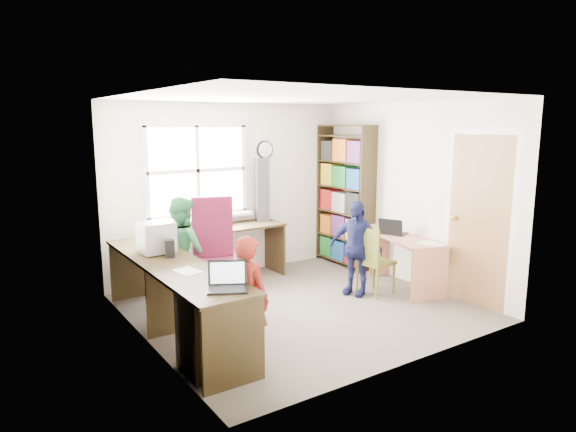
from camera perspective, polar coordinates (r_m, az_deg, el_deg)
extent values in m
cube|color=#4C443C|center=(6.11, 1.32, -10.19)|extent=(3.60, 3.40, 0.02)
cube|color=white|center=(5.73, 1.42, 13.13)|extent=(3.60, 3.40, 0.02)
cube|color=silver|center=(7.25, -6.41, 2.89)|extent=(3.60, 0.02, 2.40)
cube|color=silver|center=(4.53, 13.88, -1.83)|extent=(3.60, 0.02, 2.40)
cube|color=silver|center=(5.00, -15.89, -0.79)|extent=(0.02, 3.40, 2.40)
cube|color=silver|center=(6.98, 13.64, 2.38)|extent=(0.02, 3.40, 2.40)
cube|color=white|center=(6.98, -10.03, 4.99)|extent=(1.40, 0.01, 1.20)
cube|color=white|center=(6.98, -10.01, 4.99)|extent=(1.48, 0.04, 1.28)
cube|color=#9C6D43|center=(6.34, 20.38, -0.60)|extent=(0.02, 0.82, 2.00)
sphere|color=gold|center=(6.51, 17.85, -0.18)|extent=(0.07, 0.07, 0.07)
cylinder|color=black|center=(7.44, -2.59, 7.39)|extent=(0.26, 0.03, 0.26)
cylinder|color=white|center=(7.42, -2.52, 7.38)|extent=(0.22, 0.01, 0.22)
cube|color=#332714|center=(5.29, -12.78, -5.21)|extent=(0.60, 2.70, 0.03)
cube|color=#332714|center=(6.96, -7.07, -1.32)|extent=(1.65, 0.56, 0.03)
cube|color=#332714|center=(5.40, -12.62, -9.05)|extent=(0.56, 0.03, 0.72)
cube|color=#332714|center=(4.28, -6.02, -14.16)|extent=(0.56, 0.03, 0.72)
cube|color=#332714|center=(6.60, -16.78, -5.68)|extent=(0.56, 0.03, 0.72)
cube|color=#332714|center=(7.42, -1.47, -3.47)|extent=(0.03, 0.52, 0.72)
cube|color=#332714|center=(4.58, -8.22, -12.49)|extent=(0.54, 0.45, 0.72)
cube|color=tan|center=(6.83, 13.11, -2.44)|extent=(0.84, 1.26, 0.03)
cube|color=tan|center=(6.45, 15.46, -6.36)|extent=(0.48, 0.17, 0.64)
cube|color=tan|center=(7.38, 10.86, -4.06)|extent=(0.48, 0.17, 0.64)
cube|color=#332714|center=(7.37, 8.87, 1.77)|extent=(0.30, 0.02, 2.10)
cube|color=#332714|center=(8.13, 4.11, 2.66)|extent=(0.30, 0.02, 2.10)
cube|color=#332714|center=(7.66, 6.53, 9.95)|extent=(0.30, 1.00, 0.02)
cube|color=#332714|center=(7.94, 6.23, -4.85)|extent=(0.30, 1.00, 0.02)
cube|color=#332714|center=(7.85, 6.29, -2.32)|extent=(0.30, 1.00, 0.02)
cube|color=#332714|center=(7.78, 6.34, 0.41)|extent=(0.30, 1.00, 0.02)
cube|color=#332714|center=(7.72, 6.40, 3.19)|extent=(0.30, 1.00, 0.02)
cube|color=#332714|center=(7.69, 6.45, 6.01)|extent=(0.30, 1.00, 0.02)
cube|color=#332714|center=(7.67, 6.51, 8.84)|extent=(0.30, 1.00, 0.02)
cube|color=#A21718|center=(7.68, 7.69, -4.27)|extent=(0.25, 0.28, 0.27)
cube|color=#174A8B|center=(7.91, 6.16, -3.74)|extent=(0.25, 0.30, 0.29)
cube|color=#1B742A|center=(8.14, 4.81, -3.27)|extent=(0.25, 0.26, 0.30)
cube|color=gold|center=(7.60, 7.76, -1.52)|extent=(0.25, 0.28, 0.30)
cube|color=#652E74|center=(7.83, 6.22, -1.06)|extent=(0.25, 0.30, 0.32)
cube|color=#D16117|center=(8.06, 4.85, -0.84)|extent=(0.25, 0.26, 0.29)
cube|color=black|center=(7.53, 7.83, 1.38)|extent=(0.25, 0.28, 0.32)
cube|color=#B9B9AE|center=(7.77, 6.27, 1.56)|extent=(0.25, 0.30, 0.29)
cube|color=#A21718|center=(8.00, 4.89, 1.90)|extent=(0.25, 0.26, 0.30)
cube|color=#174A8B|center=(7.48, 7.90, 4.12)|extent=(0.25, 0.28, 0.29)
cube|color=#1B742A|center=(7.72, 6.33, 4.41)|extent=(0.25, 0.30, 0.30)
cube|color=gold|center=(7.95, 4.94, 4.67)|extent=(0.25, 0.26, 0.32)
cube|color=#652E74|center=(7.45, 7.97, 7.09)|extent=(0.25, 0.28, 0.30)
cube|color=#D16117|center=(7.69, 6.38, 7.29)|extent=(0.25, 0.30, 0.32)
cube|color=black|center=(7.92, 4.98, 7.28)|extent=(0.25, 0.26, 0.29)
cylinder|color=black|center=(6.06, -7.88, -10.02)|extent=(0.75, 0.75, 0.05)
cylinder|color=black|center=(5.98, -7.94, -7.82)|extent=(0.08, 0.08, 0.45)
cube|color=#571029|center=(5.91, -8.00, -5.46)|extent=(0.62, 0.62, 0.10)
cube|color=#571029|center=(6.04, -8.41, -1.18)|extent=(0.47, 0.22, 0.70)
cylinder|color=brown|center=(6.37, 9.88, -7.46)|extent=(0.04, 0.04, 0.40)
cylinder|color=brown|center=(6.61, 11.67, -6.85)|extent=(0.04, 0.04, 0.40)
cylinder|color=brown|center=(6.56, 7.68, -6.85)|extent=(0.04, 0.04, 0.40)
cylinder|color=brown|center=(6.80, 9.50, -6.29)|extent=(0.04, 0.04, 0.40)
cube|color=brown|center=(6.52, 9.74, -5.09)|extent=(0.42, 0.42, 0.04)
cube|color=brown|center=(6.34, 8.82, -3.34)|extent=(0.07, 0.36, 0.45)
cube|color=#959599|center=(5.70, -14.33, -3.92)|extent=(0.26, 0.21, 0.02)
cube|color=#959599|center=(5.66, -14.41, -2.27)|extent=(0.35, 0.32, 0.33)
cube|color=#3F72F2|center=(5.72, -12.78, -2.07)|extent=(0.01, 0.27, 0.24)
cube|color=black|center=(4.36, -6.75, -8.09)|extent=(0.40, 0.37, 0.02)
cube|color=black|center=(4.44, -6.75, -6.25)|extent=(0.32, 0.21, 0.22)
cube|color=white|center=(4.43, -6.75, -6.28)|extent=(0.27, 0.17, 0.18)
cube|color=black|center=(7.01, 11.66, -1.88)|extent=(0.35, 0.39, 0.02)
cube|color=black|center=(6.87, 11.32, -1.19)|extent=(0.18, 0.32, 0.21)
cube|color=#3F72F2|center=(6.88, 11.35, -1.18)|extent=(0.15, 0.28, 0.17)
cube|color=black|center=(5.47, -13.01, -3.55)|extent=(0.11, 0.11, 0.19)
cube|color=black|center=(5.96, -15.33, -2.48)|extent=(0.12, 0.12, 0.19)
cube|color=black|center=(7.26, -2.91, 2.91)|extent=(0.21, 0.20, 0.89)
cube|color=red|center=(7.19, 9.95, -1.35)|extent=(0.32, 0.32, 0.06)
cube|color=silver|center=(4.95, -11.06, -6.03)|extent=(0.24, 0.30, 0.00)
cube|color=silver|center=(6.55, 15.66, -2.98)|extent=(0.21, 0.30, 0.00)
imported|color=#2E753D|center=(6.81, -10.28, -0.34)|extent=(0.16, 0.13, 0.28)
imported|color=maroon|center=(4.66, -4.42, -9.14)|extent=(0.42, 0.50, 1.16)
imported|color=#338043|center=(6.11, -11.61, -3.91)|extent=(0.59, 0.70, 1.30)
imported|color=#161947|center=(6.45, 7.53, -3.53)|extent=(0.55, 0.76, 1.19)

